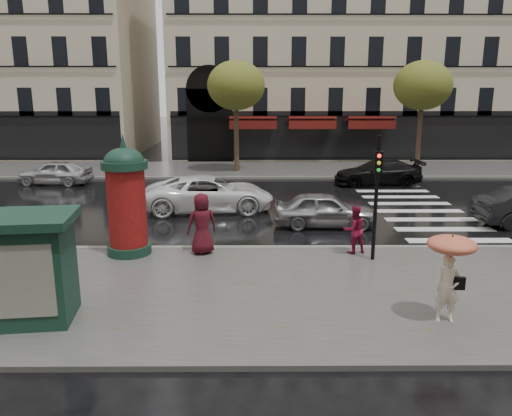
{
  "coord_description": "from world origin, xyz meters",
  "views": [
    {
      "loc": [
        -1.02,
        -12.13,
        5.02
      ],
      "look_at": [
        -0.93,
        1.5,
        1.75
      ],
      "focal_mm": 35.0,
      "sensor_mm": 36.0,
      "label": 1
    }
  ],
  "objects_px": {
    "car_white": "(209,194)",
    "car_far_silver": "(55,172)",
    "morris_column": "(126,197)",
    "car_silver": "(325,210)",
    "man_burgundy": "(202,224)",
    "newsstand": "(30,267)",
    "woman_umbrella": "(450,264)",
    "woman_red": "(354,230)",
    "car_black": "(378,172)",
    "traffic_light": "(377,187)"
  },
  "relations": [
    {
      "from": "car_white",
      "to": "car_far_silver",
      "type": "bearing_deg",
      "value": 50.39
    },
    {
      "from": "car_white",
      "to": "car_far_silver",
      "type": "height_order",
      "value": "car_white"
    },
    {
      "from": "morris_column",
      "to": "car_silver",
      "type": "height_order",
      "value": "morris_column"
    },
    {
      "from": "man_burgundy",
      "to": "newsstand",
      "type": "bearing_deg",
      "value": 34.41
    },
    {
      "from": "woman_umbrella",
      "to": "man_burgundy",
      "type": "xyz_separation_m",
      "value": [
        -5.71,
        4.61,
        -0.36
      ]
    },
    {
      "from": "woman_red",
      "to": "newsstand",
      "type": "relative_size",
      "value": 0.63
    },
    {
      "from": "car_black",
      "to": "car_silver",
      "type": "bearing_deg",
      "value": -28.32
    },
    {
      "from": "woman_red",
      "to": "car_black",
      "type": "bearing_deg",
      "value": -124.46
    },
    {
      "from": "woman_umbrella",
      "to": "newsstand",
      "type": "height_order",
      "value": "newsstand"
    },
    {
      "from": "car_white",
      "to": "car_far_silver",
      "type": "relative_size",
      "value": 1.39
    },
    {
      "from": "man_burgundy",
      "to": "morris_column",
      "type": "bearing_deg",
      "value": -19.86
    },
    {
      "from": "woman_red",
      "to": "man_burgundy",
      "type": "height_order",
      "value": "man_burgundy"
    },
    {
      "from": "traffic_light",
      "to": "car_black",
      "type": "distance_m",
      "value": 12.88
    },
    {
      "from": "woman_umbrella",
      "to": "car_white",
      "type": "relative_size",
      "value": 0.37
    },
    {
      "from": "newsstand",
      "to": "car_far_silver",
      "type": "xyz_separation_m",
      "value": [
        -5.83,
        16.36,
        -0.68
      ]
    },
    {
      "from": "woman_umbrella",
      "to": "car_far_silver",
      "type": "bearing_deg",
      "value": 131.79
    },
    {
      "from": "car_white",
      "to": "car_black",
      "type": "bearing_deg",
      "value": -61.0
    },
    {
      "from": "woman_red",
      "to": "car_white",
      "type": "relative_size",
      "value": 0.28
    },
    {
      "from": "traffic_light",
      "to": "car_white",
      "type": "relative_size",
      "value": 0.68
    },
    {
      "from": "car_far_silver",
      "to": "woman_umbrella",
      "type": "bearing_deg",
      "value": 47.54
    },
    {
      "from": "woman_red",
      "to": "car_black",
      "type": "height_order",
      "value": "woman_red"
    },
    {
      "from": "woman_umbrella",
      "to": "morris_column",
      "type": "relative_size",
      "value": 0.54
    },
    {
      "from": "newsstand",
      "to": "car_silver",
      "type": "bearing_deg",
      "value": 46.75
    },
    {
      "from": "woman_red",
      "to": "car_far_silver",
      "type": "xyz_separation_m",
      "value": [
        -13.65,
        11.89,
        -0.2
      ]
    },
    {
      "from": "car_white",
      "to": "morris_column",
      "type": "bearing_deg",
      "value": 156.44
    },
    {
      "from": "man_burgundy",
      "to": "traffic_light",
      "type": "relative_size",
      "value": 0.51
    },
    {
      "from": "morris_column",
      "to": "car_black",
      "type": "height_order",
      "value": "morris_column"
    },
    {
      "from": "car_black",
      "to": "newsstand",
      "type": "bearing_deg",
      "value": -37.8
    },
    {
      "from": "newsstand",
      "to": "car_white",
      "type": "relative_size",
      "value": 0.44
    },
    {
      "from": "car_white",
      "to": "car_far_silver",
      "type": "xyz_separation_m",
      "value": [
        -8.76,
        5.98,
        -0.09
      ]
    },
    {
      "from": "man_burgundy",
      "to": "car_white",
      "type": "bearing_deg",
      "value": -107.14
    },
    {
      "from": "woman_umbrella",
      "to": "car_black",
      "type": "bearing_deg",
      "value": 81.28
    },
    {
      "from": "woman_umbrella",
      "to": "woman_red",
      "type": "bearing_deg",
      "value": 103.33
    },
    {
      "from": "man_burgundy",
      "to": "car_far_silver",
      "type": "xyz_separation_m",
      "value": [
        -9.04,
        11.89,
        -0.4
      ]
    },
    {
      "from": "morris_column",
      "to": "car_silver",
      "type": "bearing_deg",
      "value": 28.02
    },
    {
      "from": "newsstand",
      "to": "car_far_silver",
      "type": "height_order",
      "value": "newsstand"
    },
    {
      "from": "car_white",
      "to": "car_black",
      "type": "height_order",
      "value": "car_white"
    },
    {
      "from": "traffic_light",
      "to": "car_black",
      "type": "xyz_separation_m",
      "value": [
        3.15,
        12.38,
        -1.65
      ]
    },
    {
      "from": "car_silver",
      "to": "man_burgundy",
      "type": "bearing_deg",
      "value": 131.03
    },
    {
      "from": "woman_umbrella",
      "to": "newsstand",
      "type": "distance_m",
      "value": 8.92
    },
    {
      "from": "man_burgundy",
      "to": "car_white",
      "type": "relative_size",
      "value": 0.35
    },
    {
      "from": "morris_column",
      "to": "newsstand",
      "type": "height_order",
      "value": "morris_column"
    },
    {
      "from": "woman_red",
      "to": "car_far_silver",
      "type": "bearing_deg",
      "value": -58.46
    },
    {
      "from": "woman_umbrella",
      "to": "traffic_light",
      "type": "height_order",
      "value": "traffic_light"
    },
    {
      "from": "car_silver",
      "to": "car_far_silver",
      "type": "distance_m",
      "value": 15.72
    },
    {
      "from": "car_black",
      "to": "traffic_light",
      "type": "bearing_deg",
      "value": -16.85
    },
    {
      "from": "man_burgundy",
      "to": "newsstand",
      "type": "distance_m",
      "value": 5.51
    },
    {
      "from": "traffic_light",
      "to": "woman_umbrella",
      "type": "bearing_deg",
      "value": -80.66
    },
    {
      "from": "woman_umbrella",
      "to": "car_white",
      "type": "distance_m",
      "value": 12.12
    },
    {
      "from": "morris_column",
      "to": "car_far_silver",
      "type": "distance_m",
      "value": 13.76
    }
  ]
}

